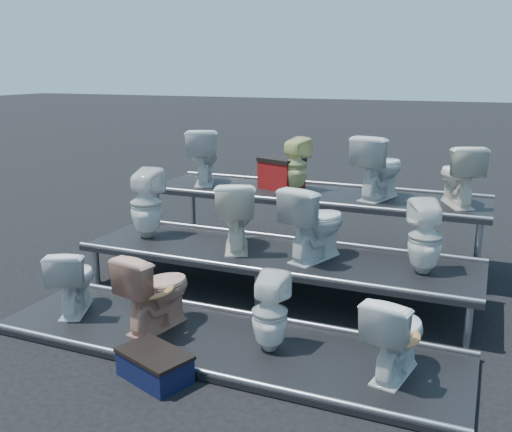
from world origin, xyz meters
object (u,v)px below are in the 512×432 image
at_px(toilet_5, 236,215).
at_px(toilet_8, 203,156).
at_px(toilet_0, 73,279).
at_px(toilet_9, 295,165).
at_px(toilet_6, 315,223).
at_px(step_stool, 155,367).
at_px(toilet_10, 379,167).
at_px(toilet_1, 156,290).
at_px(toilet_3, 396,334).
at_px(toilet_4, 146,203).
at_px(red_crate, 282,175).
at_px(toilet_7, 425,237).
at_px(toilet_2, 270,312).
at_px(toilet_11, 459,175).

height_order(toilet_5, toilet_8, toilet_8).
relative_size(toilet_0, toilet_9, 0.96).
xyz_separation_m(toilet_5, toilet_6, (0.89, 0.00, 0.01)).
relative_size(toilet_6, step_stool, 1.37).
bearing_deg(toilet_8, toilet_10, 156.67).
height_order(toilet_1, toilet_3, toilet_1).
relative_size(toilet_4, toilet_10, 1.05).
bearing_deg(toilet_6, toilet_3, 148.26).
height_order(toilet_3, toilet_4, toilet_4).
bearing_deg(step_stool, red_crate, 113.43).
distance_m(toilet_4, toilet_7, 3.12).
bearing_deg(toilet_3, toilet_2, 10.82).
bearing_deg(step_stool, toilet_6, 91.22).
relative_size(toilet_0, red_crate, 1.33).
bearing_deg(red_crate, toilet_3, -35.52).
relative_size(toilet_4, toilet_11, 1.15).
bearing_deg(toilet_9, red_crate, -4.61).
xyz_separation_m(toilet_1, toilet_5, (0.20, 1.30, 0.41)).
bearing_deg(toilet_4, toilet_2, 143.61).
bearing_deg(toilet_3, toilet_7, -80.70).
height_order(toilet_5, step_stool, toilet_5).
bearing_deg(toilet_1, step_stool, 132.85).
distance_m(toilet_0, toilet_7, 3.40).
bearing_deg(toilet_1, toilet_2, -168.05).
xyz_separation_m(toilet_4, toilet_7, (3.12, 0.00, -0.04)).
relative_size(toilet_7, toilet_8, 0.96).
relative_size(toilet_2, red_crate, 1.38).
height_order(toilet_4, toilet_5, toilet_4).
bearing_deg(toilet_9, toilet_8, 21.07).
bearing_deg(toilet_0, toilet_2, 156.38).
xyz_separation_m(toilet_5, toilet_9, (0.22, 1.30, 0.36)).
bearing_deg(toilet_3, toilet_0, 10.82).
distance_m(toilet_5, toilet_9, 1.37).
bearing_deg(toilet_7, step_stool, 25.02).
distance_m(toilet_0, toilet_4, 1.38).
bearing_deg(toilet_7, toilet_8, -46.72).
relative_size(toilet_11, red_crate, 1.42).
xyz_separation_m(toilet_4, toilet_11, (3.30, 1.30, 0.35)).
bearing_deg(step_stool, toilet_5, 116.10).
distance_m(toilet_9, step_stool, 3.48).
height_order(toilet_0, toilet_5, toilet_5).
bearing_deg(toilet_0, toilet_7, 179.02).
xyz_separation_m(toilet_0, toilet_9, (1.36, 2.60, 0.82)).
distance_m(toilet_6, red_crate, 1.67).
bearing_deg(toilet_4, toilet_9, -140.21).
xyz_separation_m(toilet_3, toilet_5, (-1.95, 1.30, 0.44)).
xyz_separation_m(toilet_3, toilet_8, (-3.02, 2.60, 0.84)).
xyz_separation_m(toilet_3, red_crate, (-1.94, 2.70, 0.64)).
distance_m(toilet_9, toilet_11, 1.94).
distance_m(toilet_3, step_stool, 1.89).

